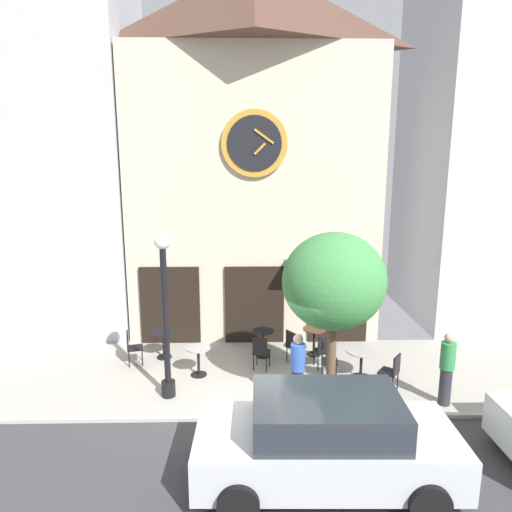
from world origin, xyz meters
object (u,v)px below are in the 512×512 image
at_px(cafe_chair_outer, 261,351).
at_px(cafe_chair_facing_street, 326,358).
at_px(cafe_chair_mid_row, 294,344).
at_px(cafe_table_center_right, 263,340).
at_px(cafe_chair_by_entrance, 132,345).
at_px(pedestrian_blue, 298,369).
at_px(cafe_table_near_curb, 198,357).
at_px(street_tree, 334,282).
at_px(cafe_chair_facing_wall, 324,349).
at_px(pedestrian_green, 447,368).
at_px(street_lamp, 165,316).
at_px(cafe_table_leftmost, 164,340).
at_px(parked_car_silver, 326,440).
at_px(cafe_table_center, 314,337).
at_px(cafe_table_near_door, 361,357).
at_px(cafe_chair_near_lamp, 392,370).

relative_size(cafe_chair_outer, cafe_chair_facing_street, 1.00).
bearing_deg(cafe_chair_mid_row, cafe_chair_facing_street, -50.61).
height_order(cafe_table_center_right, cafe_chair_mid_row, cafe_chair_mid_row).
relative_size(cafe_chair_mid_row, cafe_chair_outer, 1.00).
relative_size(cafe_chair_by_entrance, pedestrian_blue, 0.54).
height_order(cafe_chair_mid_row, cafe_chair_facing_street, same).
relative_size(cafe_table_near_curb, cafe_chair_facing_street, 0.83).
xyz_separation_m(street_tree, cafe_chair_facing_wall, (0.15, 1.82, -2.28)).
relative_size(cafe_table_near_curb, cafe_chair_mid_row, 0.83).
height_order(street_tree, cafe_chair_mid_row, street_tree).
xyz_separation_m(cafe_chair_by_entrance, pedestrian_green, (7.41, -2.19, 0.33)).
height_order(street_lamp, cafe_table_leftmost, street_lamp).
distance_m(cafe_chair_outer, pedestrian_blue, 1.96).
bearing_deg(parked_car_silver, cafe_table_center, 83.75).
distance_m(pedestrian_green, parked_car_silver, 3.92).
distance_m(cafe_table_near_curb, cafe_table_near_door, 4.05).
xyz_separation_m(cafe_chair_outer, cafe_chair_facing_wall, (1.62, 0.05, 0.00)).
xyz_separation_m(cafe_table_near_curb, cafe_chair_facing_wall, (3.19, 0.32, 0.04)).
bearing_deg(cafe_table_center_right, cafe_table_near_door, -28.78).
bearing_deg(cafe_chair_outer, cafe_table_near_door, -10.85).
distance_m(street_lamp, cafe_chair_near_lamp, 5.38).
bearing_deg(cafe_chair_near_lamp, parked_car_silver, -124.32).
relative_size(cafe_table_near_curb, parked_car_silver, 0.17).
xyz_separation_m(cafe_table_center, cafe_chair_by_entrance, (-4.90, -0.50, 0.02)).
bearing_deg(cafe_table_near_curb, parked_car_silver, -57.46).
bearing_deg(cafe_table_near_curb, cafe_chair_outer, 9.62).
xyz_separation_m(cafe_table_leftmost, cafe_chair_outer, (2.63, -0.81, 0.03)).
height_order(cafe_chair_facing_wall, pedestrian_green, pedestrian_green).
distance_m(cafe_table_leftmost, cafe_chair_by_entrance, 0.86).
xyz_separation_m(cafe_table_near_door, cafe_chair_facing_wall, (-0.85, 0.52, -0.00)).
bearing_deg(pedestrian_blue, street_lamp, 170.28).
xyz_separation_m(cafe_table_leftmost, cafe_chair_by_entrance, (-0.76, -0.40, 0.03)).
bearing_deg(cafe_table_center_right, cafe_chair_facing_street, -41.06).
distance_m(cafe_table_center, cafe_chair_outer, 1.76).
bearing_deg(pedestrian_blue, cafe_chair_by_entrance, 152.04).
xyz_separation_m(street_tree, parked_car_silver, (-0.53, -2.44, -2.05)).
bearing_deg(cafe_table_center, cafe_chair_facing_wall, -82.03).
bearing_deg(cafe_chair_facing_street, cafe_table_center_right, 138.94).
bearing_deg(cafe_chair_mid_row, cafe_chair_facing_wall, -24.76).
xyz_separation_m(cafe_table_leftmost, cafe_table_near_door, (5.10, -1.28, 0.03)).
xyz_separation_m(cafe_chair_outer, pedestrian_blue, (0.74, -1.79, 0.33)).
height_order(cafe_table_near_curb, cafe_table_near_door, cafe_table_near_curb).
bearing_deg(pedestrian_blue, cafe_table_leftmost, 142.41).
bearing_deg(street_tree, street_lamp, 172.49).
height_order(cafe_table_center, cafe_chair_outer, cafe_chair_outer).
bearing_deg(cafe_chair_near_lamp, cafe_chair_by_entrance, 166.36).
xyz_separation_m(street_tree, cafe_chair_mid_row, (-0.59, 2.16, -2.28)).
xyz_separation_m(street_tree, cafe_table_near_door, (1.01, 1.29, -2.28)).
bearing_deg(street_tree, cafe_chair_mid_row, 105.20).
bearing_deg(cafe_table_center, pedestrian_blue, -105.80).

